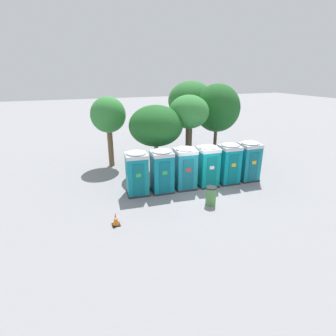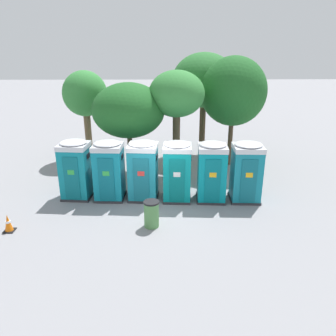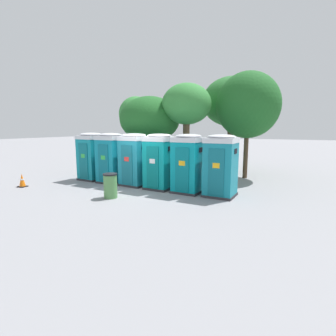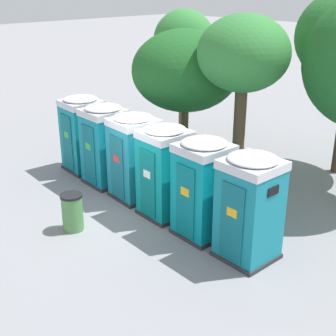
{
  "view_description": "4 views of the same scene",
  "coord_description": "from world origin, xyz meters",
  "px_view_note": "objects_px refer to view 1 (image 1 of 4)",
  "views": [
    {
      "loc": [
        -6.75,
        -12.54,
        6.59
      ],
      "look_at": [
        -1.74,
        0.68,
        1.38
      ],
      "focal_mm": 28.0,
      "sensor_mm": 36.0,
      "label": 1
    },
    {
      "loc": [
        0.11,
        -12.3,
        6.06
      ],
      "look_at": [
        0.37,
        0.55,
        1.4
      ],
      "focal_mm": 35.0,
      "sensor_mm": 36.0,
      "label": 2
    },
    {
      "loc": [
        6.28,
        -10.03,
        2.79
      ],
      "look_at": [
        1.19,
        0.5,
        1.0
      ],
      "focal_mm": 28.0,
      "sensor_mm": 36.0,
      "label": 3
    },
    {
      "loc": [
        9.1,
        -7.45,
        6.0
      ],
      "look_at": [
        0.86,
        0.52,
        1.39
      ],
      "focal_mm": 50.0,
      "sensor_mm": 36.0,
      "label": 4
    }
  ],
  "objects_px": {
    "portapotty_0": "(137,173)",
    "portapotty_1": "(162,171)",
    "street_tree_4": "(156,126)",
    "street_tree_0": "(217,108)",
    "street_tree_1": "(108,116)",
    "trash_can": "(211,196)",
    "street_tree_2": "(189,113)",
    "traffic_cone": "(116,219)",
    "portapotty_4": "(229,163)",
    "portapotty_2": "(185,168)",
    "portapotty_3": "(208,165)",
    "street_tree_3": "(191,101)",
    "portapotty_5": "(249,161)"
  },
  "relations": [
    {
      "from": "portapotty_0",
      "to": "portapotty_1",
      "type": "distance_m",
      "value": 1.44
    },
    {
      "from": "street_tree_4",
      "to": "street_tree_0",
      "type": "bearing_deg",
      "value": 14.47
    },
    {
      "from": "street_tree_1",
      "to": "trash_can",
      "type": "relative_size",
      "value": 5.07
    },
    {
      "from": "portapotty_0",
      "to": "street_tree_4",
      "type": "relative_size",
      "value": 0.55
    },
    {
      "from": "portapotty_1",
      "to": "street_tree_1",
      "type": "height_order",
      "value": "street_tree_1"
    },
    {
      "from": "portapotty_0",
      "to": "portapotty_1",
      "type": "xyz_separation_m",
      "value": [
        1.43,
        -0.16,
        -0.0
      ]
    },
    {
      "from": "street_tree_2",
      "to": "trash_can",
      "type": "bearing_deg",
      "value": -101.79
    },
    {
      "from": "traffic_cone",
      "to": "street_tree_2",
      "type": "bearing_deg",
      "value": 42.25
    },
    {
      "from": "street_tree_0",
      "to": "street_tree_2",
      "type": "xyz_separation_m",
      "value": [
        -3.01,
        -1.42,
        0.01
      ]
    },
    {
      "from": "portapotty_4",
      "to": "street_tree_1",
      "type": "distance_m",
      "value": 8.91
    },
    {
      "from": "portapotty_2",
      "to": "street_tree_1",
      "type": "relative_size",
      "value": 0.51
    },
    {
      "from": "portapotty_1",
      "to": "street_tree_0",
      "type": "height_order",
      "value": "street_tree_0"
    },
    {
      "from": "street_tree_1",
      "to": "portapotty_4",
      "type": "bearing_deg",
      "value": -42.57
    },
    {
      "from": "street_tree_2",
      "to": "traffic_cone",
      "type": "relative_size",
      "value": 8.1
    },
    {
      "from": "portapotty_3",
      "to": "street_tree_3",
      "type": "xyz_separation_m",
      "value": [
        1.78,
        6.32,
        3.11
      ]
    },
    {
      "from": "portapotty_0",
      "to": "traffic_cone",
      "type": "height_order",
      "value": "portapotty_0"
    },
    {
      "from": "street_tree_3",
      "to": "trash_can",
      "type": "distance_m",
      "value": 9.85
    },
    {
      "from": "street_tree_3",
      "to": "street_tree_0",
      "type": "bearing_deg",
      "value": -54.61
    },
    {
      "from": "portapotty_5",
      "to": "traffic_cone",
      "type": "relative_size",
      "value": 3.97
    },
    {
      "from": "portapotty_3",
      "to": "portapotty_5",
      "type": "xyz_separation_m",
      "value": [
        2.87,
        -0.11,
        -0.0
      ]
    },
    {
      "from": "portapotty_4",
      "to": "portapotty_5",
      "type": "bearing_deg",
      "value": -1.62
    },
    {
      "from": "street_tree_3",
      "to": "street_tree_2",
      "type": "bearing_deg",
      "value": -117.38
    },
    {
      "from": "portapotty_2",
      "to": "street_tree_0",
      "type": "relative_size",
      "value": 0.44
    },
    {
      "from": "portapotty_3",
      "to": "street_tree_1",
      "type": "distance_m",
      "value": 7.9
    },
    {
      "from": "street_tree_4",
      "to": "trash_can",
      "type": "distance_m",
      "value": 6.17
    },
    {
      "from": "traffic_cone",
      "to": "portapotty_2",
      "type": "bearing_deg",
      "value": 29.96
    },
    {
      "from": "portapotty_2",
      "to": "street_tree_2",
      "type": "height_order",
      "value": "street_tree_2"
    },
    {
      "from": "street_tree_1",
      "to": "traffic_cone",
      "type": "relative_size",
      "value": 7.83
    },
    {
      "from": "portapotty_4",
      "to": "traffic_cone",
      "type": "xyz_separation_m",
      "value": [
        -7.5,
        -2.47,
        -0.97
      ]
    },
    {
      "from": "portapotty_4",
      "to": "street_tree_4",
      "type": "relative_size",
      "value": 0.55
    },
    {
      "from": "portapotty_3",
      "to": "traffic_cone",
      "type": "xyz_separation_m",
      "value": [
        -6.06,
        -2.54,
        -0.97
      ]
    },
    {
      "from": "portapotty_3",
      "to": "portapotty_4",
      "type": "relative_size",
      "value": 1.0
    },
    {
      "from": "street_tree_0",
      "to": "portapotty_1",
      "type": "bearing_deg",
      "value": -144.28
    },
    {
      "from": "portapotty_1",
      "to": "portapotty_3",
      "type": "distance_m",
      "value": 2.87
    },
    {
      "from": "portapotty_3",
      "to": "portapotty_1",
      "type": "bearing_deg",
      "value": 176.62
    },
    {
      "from": "street_tree_0",
      "to": "portapotty_0",
      "type": "bearing_deg",
      "value": -150.81
    },
    {
      "from": "portapotty_1",
      "to": "street_tree_4",
      "type": "xyz_separation_m",
      "value": [
        0.63,
        2.91,
        2.0
      ]
    },
    {
      "from": "portapotty_1",
      "to": "street_tree_4",
      "type": "height_order",
      "value": "street_tree_4"
    },
    {
      "from": "street_tree_0",
      "to": "street_tree_1",
      "type": "relative_size",
      "value": 1.16
    },
    {
      "from": "portapotty_2",
      "to": "street_tree_1",
      "type": "xyz_separation_m",
      "value": [
        -3.45,
        5.6,
        2.42
      ]
    },
    {
      "from": "street_tree_4",
      "to": "traffic_cone",
      "type": "distance_m",
      "value": 7.42
    },
    {
      "from": "portapotty_2",
      "to": "street_tree_0",
      "type": "distance_m",
      "value": 6.84
    },
    {
      "from": "portapotty_4",
      "to": "trash_can",
      "type": "distance_m",
      "value": 3.4
    },
    {
      "from": "portapotty_3",
      "to": "street_tree_4",
      "type": "relative_size",
      "value": 0.55
    },
    {
      "from": "portapotty_3",
      "to": "portapotty_0",
      "type": "bearing_deg",
      "value": 175.62
    },
    {
      "from": "portapotty_2",
      "to": "trash_can",
      "type": "bearing_deg",
      "value": -80.48
    },
    {
      "from": "portapotty_2",
      "to": "street_tree_3",
      "type": "distance_m",
      "value": 7.64
    },
    {
      "from": "street_tree_2",
      "to": "street_tree_4",
      "type": "distance_m",
      "value": 2.44
    },
    {
      "from": "street_tree_2",
      "to": "street_tree_3",
      "type": "distance_m",
      "value": 3.71
    },
    {
      "from": "portapotty_3",
      "to": "street_tree_4",
      "type": "xyz_separation_m",
      "value": [
        -2.24,
        3.08,
        2.0
      ]
    }
  ]
}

